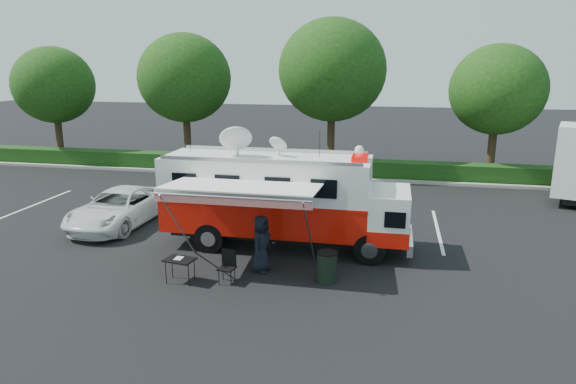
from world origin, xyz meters
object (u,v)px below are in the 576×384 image
command_truck (283,199)px  trash_bin (327,267)px  folding_table (180,260)px  white_suv (120,225)px

command_truck → trash_bin: 3.54m
command_truck → folding_table: (-2.38, -3.59, -1.09)m
command_truck → white_suv: (-7.01, 1.13, -1.78)m
folding_table → trash_bin: bearing=11.9°
white_suv → folding_table: 6.65m
folding_table → trash_bin: (4.30, 0.91, -0.21)m
command_truck → folding_table: size_ratio=8.97×
white_suv → trash_bin: 9.72m
white_suv → trash_bin: trash_bin is taller
white_suv → trash_bin: size_ratio=5.46×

